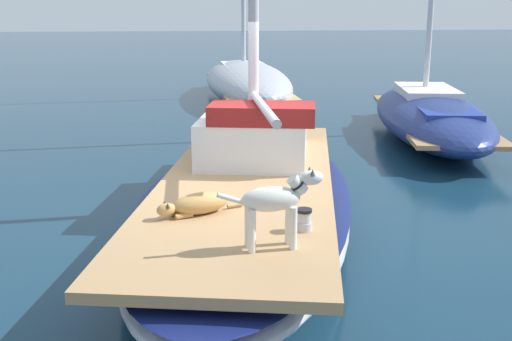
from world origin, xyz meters
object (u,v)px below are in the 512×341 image
(deck_winch, at_px, (304,220))
(moored_boat_far_astern, at_px, (247,81))
(dog_tan, at_px, (197,204))
(sailboat_main, at_px, (247,203))
(dog_white, at_px, (276,201))
(moored_boat_starboard_side, at_px, (430,114))

(deck_winch, distance_m, moored_boat_far_astern, 12.67)
(dog_tan, distance_m, deck_winch, 1.14)
(sailboat_main, height_order, dog_white, dog_white)
(dog_white, height_order, moored_boat_starboard_side, moored_boat_starboard_side)
(dog_white, bearing_deg, deck_winch, 51.34)
(deck_winch, relative_size, moored_boat_starboard_side, 0.03)
(deck_winch, height_order, moored_boat_starboard_side, moored_boat_starboard_side)
(sailboat_main, bearing_deg, deck_winch, -79.73)
(dog_white, bearing_deg, moored_boat_starboard_side, 59.91)
(deck_winch, distance_m, moored_boat_starboard_side, 7.99)
(dog_white, relative_size, moored_boat_starboard_side, 0.12)
(dog_tan, xyz_separation_m, dog_white, (0.66, -0.99, 0.32))
(deck_winch, bearing_deg, moored_boat_starboard_side, 60.46)
(dog_white, bearing_deg, moored_boat_far_astern, 85.57)
(sailboat_main, xyz_separation_m, moored_boat_starboard_side, (4.28, 5.02, 0.19))
(dog_tan, xyz_separation_m, moored_boat_starboard_side, (4.92, 6.36, -0.24))
(moored_boat_starboard_side, xyz_separation_m, moored_boat_far_astern, (-3.25, 5.71, 0.06))
(dog_white, height_order, deck_winch, dog_white)
(dog_tan, bearing_deg, moored_boat_far_astern, 82.11)
(dog_tan, distance_m, moored_boat_starboard_side, 8.04)
(moored_boat_starboard_side, bearing_deg, sailboat_main, -130.49)
(deck_winch, bearing_deg, sailboat_main, 100.27)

